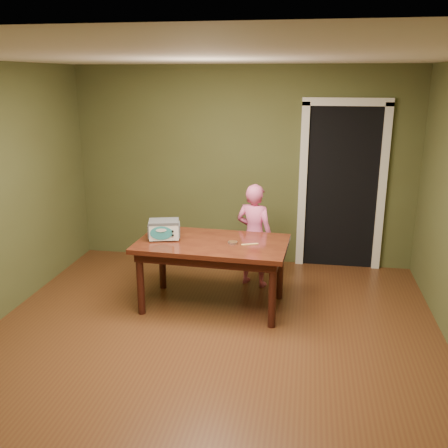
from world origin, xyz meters
name	(u,v)px	position (x,y,z in m)	size (l,w,h in m)	color
floor	(205,353)	(0.00, 0.00, 0.00)	(5.00, 5.00, 0.00)	#553118
room_shell	(203,170)	(0.00, 0.00, 1.71)	(4.52, 5.02, 2.61)	#4B522C
doorway	(340,184)	(1.30, 2.78, 1.06)	(1.10, 0.66, 2.25)	black
dining_table	(212,250)	(-0.12, 0.99, 0.65)	(1.64, 0.98, 0.75)	#35130C
toy_oven	(164,229)	(-0.65, 0.99, 0.86)	(0.38, 0.30, 0.21)	#4C4F54
baking_pan	(233,242)	(0.11, 0.96, 0.76)	(0.10, 0.10, 0.02)	silver
spatula	(250,244)	(0.29, 0.96, 0.75)	(0.18, 0.03, 0.01)	#E5BA63
child	(254,235)	(0.26, 1.67, 0.63)	(0.46, 0.30, 1.25)	pink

